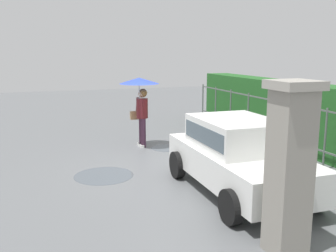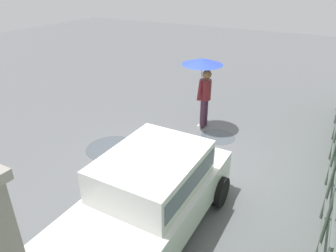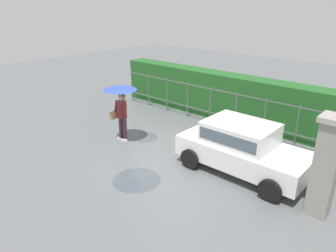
% 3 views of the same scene
% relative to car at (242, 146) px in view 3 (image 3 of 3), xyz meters
% --- Properties ---
extents(ground_plane, '(40.00, 40.00, 0.00)m').
position_rel_car_xyz_m(ground_plane, '(-2.07, -0.54, -0.80)').
color(ground_plane, slate).
extents(car, '(3.75, 1.88, 1.48)m').
position_rel_car_xyz_m(car, '(0.00, 0.00, 0.00)').
color(car, white).
rests_on(car, ground).
extents(pedestrian, '(1.14, 1.14, 2.05)m').
position_rel_car_xyz_m(pedestrian, '(-4.21, -0.85, 0.76)').
color(pedestrian, '#47283D').
rests_on(pedestrian, ground).
extents(gate_pillar, '(0.60, 0.60, 2.42)m').
position_rel_car_xyz_m(gate_pillar, '(2.36, -0.57, 0.44)').
color(gate_pillar, gray).
rests_on(gate_pillar, ground).
extents(fence_section, '(11.61, 0.05, 1.50)m').
position_rel_car_xyz_m(fence_section, '(-1.73, 2.66, 0.02)').
color(fence_section, '#59605B').
rests_on(fence_section, ground).
extents(hedge_row, '(12.56, 0.90, 1.90)m').
position_rel_car_xyz_m(hedge_row, '(-1.73, 3.51, 0.15)').
color(hedge_row, '#235B23').
rests_on(hedge_row, ground).
extents(puddle_near, '(1.35, 1.35, 0.00)m').
position_rel_car_xyz_m(puddle_near, '(-1.88, -2.37, -0.80)').
color(puddle_near, '#4C545B').
rests_on(puddle_near, ground).
extents(puddle_far, '(0.96, 0.96, 0.00)m').
position_rel_car_xyz_m(puddle_far, '(-3.82, -0.16, -0.80)').
color(puddle_far, '#4C545B').
rests_on(puddle_far, ground).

